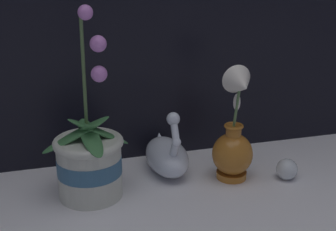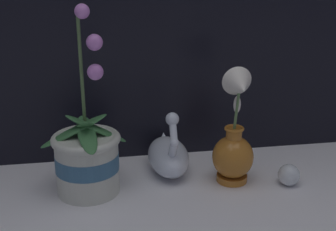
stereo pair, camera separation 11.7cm
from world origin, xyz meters
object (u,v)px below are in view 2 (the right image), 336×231
(blue_vase, at_px, (234,144))
(glass_sphere, at_px, (289,175))
(swan_figurine, at_px, (168,154))
(orchid_potted_plant, at_px, (87,156))

(blue_vase, height_order, glass_sphere, blue_vase)
(swan_figurine, distance_m, glass_sphere, 0.32)
(orchid_potted_plant, height_order, glass_sphere, orchid_potted_plant)
(blue_vase, distance_m, glass_sphere, 0.16)
(blue_vase, bearing_deg, orchid_potted_plant, 178.16)
(orchid_potted_plant, xyz_separation_m, glass_sphere, (0.50, -0.05, -0.07))
(swan_figurine, xyz_separation_m, glass_sphere, (0.29, -0.13, -0.02))
(orchid_potted_plant, xyz_separation_m, swan_figurine, (0.21, 0.08, -0.05))
(swan_figurine, height_order, glass_sphere, swan_figurine)
(orchid_potted_plant, bearing_deg, blue_vase, -1.84)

